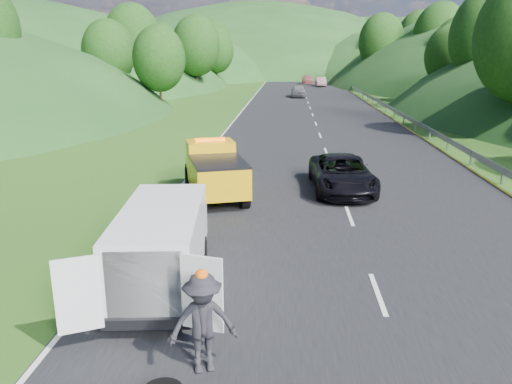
# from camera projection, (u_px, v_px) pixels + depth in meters

# --- Properties ---
(ground) EXTENTS (320.00, 320.00, 0.00)m
(ground) POSITION_uv_depth(u_px,v_px,m) (259.00, 258.00, 14.20)
(ground) COLOR #38661E
(ground) RESTS_ON ground
(road_surface) EXTENTS (14.00, 200.00, 0.02)m
(road_surface) POSITION_uv_depth(u_px,v_px,m) (310.00, 108.00, 52.44)
(road_surface) COLOR black
(road_surface) RESTS_ON ground
(guardrail) EXTENTS (0.06, 140.00, 1.52)m
(guardrail) POSITION_uv_depth(u_px,v_px,m) (363.00, 98.00, 64.00)
(guardrail) COLOR gray
(guardrail) RESTS_ON ground
(tree_line_left) EXTENTS (14.00, 140.00, 14.00)m
(tree_line_left) POSITION_uv_depth(u_px,v_px,m) (154.00, 92.00, 73.04)
(tree_line_left) COLOR #245519
(tree_line_left) RESTS_ON ground
(tree_line_right) EXTENTS (14.00, 140.00, 14.00)m
(tree_line_right) POSITION_uv_depth(u_px,v_px,m) (447.00, 94.00, 70.41)
(tree_line_right) COLOR #245519
(tree_line_right) RESTS_ON ground
(hills_backdrop) EXTENTS (201.00, 288.60, 44.00)m
(hills_backdrop) POSITION_uv_depth(u_px,v_px,m) (309.00, 73.00, 143.21)
(hills_backdrop) COLOR #2D5B23
(hills_backdrop) RESTS_ON ground
(tow_truck) EXTENTS (3.36, 5.55, 2.25)m
(tow_truck) POSITION_uv_depth(u_px,v_px,m) (214.00, 170.00, 20.03)
(tow_truck) COLOR black
(tow_truck) RESTS_ON ground
(white_van) EXTENTS (3.16, 5.99, 2.06)m
(white_van) POSITION_uv_depth(u_px,v_px,m) (163.00, 242.00, 12.27)
(white_van) COLOR black
(white_van) RESTS_ON ground
(woman) EXTENTS (0.47, 0.62, 1.65)m
(woman) POSITION_uv_depth(u_px,v_px,m) (154.00, 240.00, 15.60)
(woman) COLOR white
(woman) RESTS_ON ground
(child) EXTENTS (0.59, 0.62, 1.00)m
(child) POSITION_uv_depth(u_px,v_px,m) (165.00, 257.00, 14.29)
(child) COLOR tan
(child) RESTS_ON ground
(worker) EXTENTS (1.40, 1.06, 1.92)m
(worker) POSITION_uv_depth(u_px,v_px,m) (205.00, 371.00, 9.20)
(worker) COLOR black
(worker) RESTS_ON ground
(suitcase) EXTENTS (0.41, 0.31, 0.58)m
(suitcase) POSITION_uv_depth(u_px,v_px,m) (132.00, 241.00, 14.74)
(suitcase) COLOR #66684E
(suitcase) RESTS_ON ground
(passing_suv) EXTENTS (2.67, 5.37, 1.46)m
(passing_suv) POSITION_uv_depth(u_px,v_px,m) (341.00, 191.00, 21.13)
(passing_suv) COLOR black
(passing_suv) RESTS_ON ground
(dist_car_a) EXTENTS (1.86, 4.63, 1.58)m
(dist_car_a) POSITION_uv_depth(u_px,v_px,m) (298.00, 97.00, 65.19)
(dist_car_a) COLOR #545459
(dist_car_a) RESTS_ON ground
(dist_car_b) EXTENTS (1.63, 4.68, 1.54)m
(dist_car_b) POSITION_uv_depth(u_px,v_px,m) (321.00, 87.00, 85.57)
(dist_car_b) COLOR #815660
(dist_car_b) RESTS_ON ground
(dist_car_c) EXTENTS (2.08, 5.12, 1.49)m
(dist_car_c) POSITION_uv_depth(u_px,v_px,m) (308.00, 84.00, 93.22)
(dist_car_c) COLOR #A15550
(dist_car_c) RESTS_ON ground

